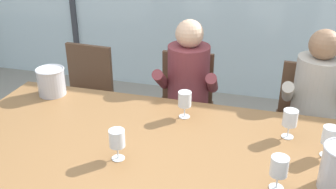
# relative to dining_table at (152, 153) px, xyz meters

# --- Properties ---
(ground) EXTENTS (14.00, 14.00, 0.00)m
(ground) POSITION_rel_dining_table_xyz_m (0.00, 1.00, -0.68)
(ground) COLOR #9E9384
(dining_table) EXTENTS (2.36, 1.17, 0.74)m
(dining_table) POSITION_rel_dining_table_xyz_m (0.00, 0.00, 0.00)
(dining_table) COLOR olive
(dining_table) RESTS_ON ground
(chair_near_curtain) EXTENTS (0.47, 0.47, 0.90)m
(chair_near_curtain) POSITION_rel_dining_table_xyz_m (-0.91, 0.97, -0.15)
(chair_near_curtain) COLOR brown
(chair_near_curtain) RESTS_ON ground
(chair_left_of_center) EXTENTS (0.46, 0.46, 0.90)m
(chair_left_of_center) POSITION_rel_dining_table_xyz_m (-0.04, 1.02, -0.15)
(chair_left_of_center) COLOR brown
(chair_left_of_center) RESTS_ON ground
(chair_center) EXTENTS (0.46, 0.46, 0.90)m
(chair_center) POSITION_rel_dining_table_xyz_m (0.90, 1.01, -0.15)
(chair_center) COLOR brown
(chair_center) RESTS_ON ground
(person_maroon_top) EXTENTS (0.49, 0.63, 1.22)m
(person_maroon_top) POSITION_rel_dining_table_xyz_m (0.01, 0.86, 0.02)
(person_maroon_top) COLOR brown
(person_maroon_top) RESTS_ON ground
(person_beige_jumper) EXTENTS (0.48, 0.63, 1.22)m
(person_beige_jumper) POSITION_rel_dining_table_xyz_m (0.93, 0.86, 0.02)
(person_beige_jumper) COLOR #B7AD9E
(person_beige_jumper) RESTS_ON ground
(ice_bucket_secondary) EXTENTS (0.20, 0.20, 0.19)m
(ice_bucket_secondary) POSITION_rel_dining_table_xyz_m (-0.88, 0.44, 0.16)
(ice_bucket_secondary) COLOR #B7B7BC
(ice_bucket_secondary) RESTS_ON dining_table
(wine_glass_by_left_taster) EXTENTS (0.08, 0.08, 0.17)m
(wine_glass_by_left_taster) POSITION_rel_dining_table_xyz_m (0.10, 0.36, 0.18)
(wine_glass_by_left_taster) COLOR silver
(wine_glass_by_left_taster) RESTS_ON dining_table
(wine_glass_near_bucket) EXTENTS (0.08, 0.08, 0.17)m
(wine_glass_near_bucket) POSITION_rel_dining_table_xyz_m (0.94, 0.15, 0.18)
(wine_glass_near_bucket) COLOR silver
(wine_glass_near_bucket) RESTS_ON dining_table
(wine_glass_center_pour) EXTENTS (0.08, 0.08, 0.17)m
(wine_glass_center_pour) POSITION_rel_dining_table_xyz_m (0.74, 0.29, 0.18)
(wine_glass_center_pour) COLOR silver
(wine_glass_center_pour) RESTS_ON dining_table
(wine_glass_by_right_taster) EXTENTS (0.08, 0.08, 0.17)m
(wine_glass_by_right_taster) POSITION_rel_dining_table_xyz_m (0.69, -0.20, 0.18)
(wine_glass_by_right_taster) COLOR silver
(wine_glass_by_right_taster) RESTS_ON dining_table
(wine_glass_spare_empty) EXTENTS (0.08, 0.08, 0.17)m
(wine_glass_spare_empty) POSITION_rel_dining_table_xyz_m (-0.13, -0.18, 0.18)
(wine_glass_spare_empty) COLOR silver
(wine_glass_spare_empty) RESTS_ON dining_table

